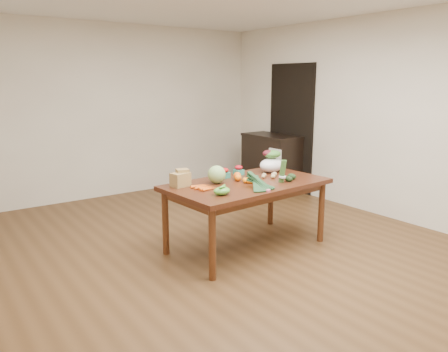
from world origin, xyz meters
TOP-DOWN VIEW (x-y plane):
  - floor at (0.00, 0.00)m, footprint 6.00×6.00m
  - room_walls at (0.00, 0.00)m, footprint 5.02×6.02m
  - dining_table at (0.23, -0.06)m, footprint 1.81×1.09m
  - doorway_dark at (2.48, 1.60)m, footprint 0.02×1.00m
  - cabinet at (2.22, 1.78)m, footprint 0.52×1.02m
  - dish_towel at (1.96, 1.40)m, footprint 0.02×0.28m
  - paper_bag at (-0.45, 0.19)m, footprint 0.26×0.22m
  - cabbage at (-0.06, 0.09)m, footprint 0.19×0.19m
  - strawberry_basket_a at (0.16, 0.26)m, footprint 0.10×0.10m
  - strawberry_basket_b at (0.39, 0.30)m, footprint 0.10×0.10m
  - orange_a at (0.19, 0.04)m, footprint 0.08×0.08m
  - orange_b at (0.22, 0.10)m, footprint 0.09×0.09m
  - orange_c at (0.35, -0.03)m, footprint 0.07×0.07m
  - mandarin_cluster at (0.24, -0.10)m, footprint 0.19×0.19m
  - carrots at (-0.29, -0.02)m, footprint 0.24×0.26m
  - snap_pea_bag at (-0.29, -0.34)m, footprint 0.17×0.13m
  - kale_bunch at (0.15, -0.40)m, footprint 0.35×0.42m
  - asparagus_bundle at (0.54, -0.29)m, footprint 0.09×0.12m
  - potato_a at (0.51, -0.01)m, footprint 0.05×0.04m
  - potato_b at (0.59, -0.09)m, footprint 0.06×0.05m
  - potato_c at (0.68, -0.01)m, footprint 0.06×0.05m
  - potato_d at (0.55, 0.02)m, footprint 0.06×0.05m
  - potato_e at (0.65, -0.02)m, footprint 0.06×0.05m
  - avocado_a at (0.62, -0.31)m, footprint 0.09×0.11m
  - avocado_b at (0.72, -0.25)m, footprint 0.10×0.12m
  - salad_bag at (0.80, 0.18)m, footprint 0.33×0.26m

SIDE VIEW (x-z plane):
  - floor at x=0.00m, z-range 0.00..0.00m
  - dining_table at x=0.23m, z-range 0.00..0.75m
  - cabinet at x=2.22m, z-range 0.00..0.94m
  - dish_towel at x=1.96m, z-range 0.33..0.78m
  - carrots at x=-0.29m, z-range 0.75..0.78m
  - potato_a at x=0.51m, z-range 0.75..0.79m
  - potato_d at x=0.55m, z-range 0.75..0.80m
  - potato_b at x=0.59m, z-range 0.75..0.80m
  - potato_e at x=0.65m, z-range 0.75..0.80m
  - potato_c at x=0.68m, z-range 0.75..0.80m
  - avocado_a at x=0.62m, z-range 0.75..0.81m
  - orange_c at x=0.35m, z-range 0.75..0.82m
  - avocado_b at x=0.72m, z-range 0.75..0.82m
  - orange_a at x=0.19m, z-range 0.75..0.83m
  - snap_pea_bag at x=-0.29m, z-range 0.75..0.83m
  - mandarin_cluster at x=0.24m, z-range 0.75..0.83m
  - orange_b at x=0.22m, z-range 0.75..0.84m
  - strawberry_basket_b at x=0.39m, z-range 0.75..0.84m
  - strawberry_basket_a at x=0.16m, z-range 0.75..0.84m
  - kale_bunch at x=0.15m, z-range 0.75..0.91m
  - paper_bag at x=-0.45m, z-range 0.75..0.93m
  - cabbage at x=-0.06m, z-range 0.75..0.94m
  - salad_bag at x=0.80m, z-range 0.75..0.99m
  - asparagus_bundle at x=0.54m, z-range 0.75..1.00m
  - doorway_dark at x=2.48m, z-range 0.00..2.10m
  - room_walls at x=0.00m, z-range 0.00..2.70m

